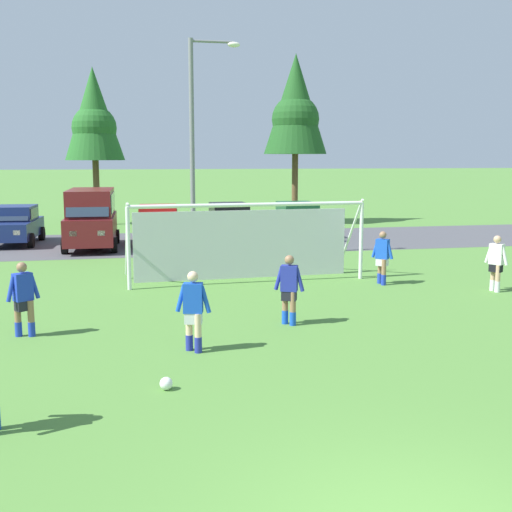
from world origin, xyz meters
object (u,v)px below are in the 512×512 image
Objects in this scene: parked_car_slot_far_left at (15,225)px; parked_car_slot_center at (229,221)px; soccer_ball at (166,383)px; parked_car_slot_center_left at (158,224)px; soccer_goal at (244,239)px; player_striker_near at (23,299)px; player_winger_left at (496,264)px; player_defender_far at (289,290)px; parked_car_slot_left at (91,217)px; parked_car_slot_center_right at (298,220)px; player_trailing_back at (382,258)px; street_lamp at (197,148)px; player_midfield_center at (193,311)px.

parked_car_slot_center is at bearing -1.69° from parked_car_slot_far_left.
soccer_ball is 18.98m from parked_car_slot_center_left.
soccer_goal is (3.12, 9.54, 1.18)m from soccer_ball.
player_winger_left is at bearing 10.08° from player_striker_near.
parked_car_slot_center reaches higher than player_striker_near.
parked_car_slot_left reaches higher than player_defender_far.
soccer_ball is at bearing -83.79° from parked_car_slot_left.
parked_car_slot_center_right reaches higher than player_winger_left.
soccer_goal is 4.35m from player_trailing_back.
player_trailing_back is at bearing 149.17° from player_winger_left.
parked_car_slot_left is 1.15× the size of parked_car_slot_center_right.
player_defender_far is 0.20× the size of street_lamp.
parked_car_slot_center is at bearing 78.36° from player_midfield_center.
player_winger_left is 20.58m from parked_car_slot_far_left.
player_striker_near is at bearing -123.61° from parked_car_slot_center_right.
player_winger_left is at bearing 19.75° from player_defender_far.
player_trailing_back is 11.81m from parked_car_slot_center_right.
player_striker_near is 1.00× the size of player_defender_far.
parked_car_slot_center and parked_car_slot_center_right have the same top height.
player_defender_far is at bearing 50.40° from soccer_ball.
parked_car_slot_far_left is at bearing 178.31° from parked_car_slot_center.
parked_car_slot_center is (6.26, 1.76, -0.47)m from parked_car_slot_left.
parked_car_slot_far_left is (-2.58, 16.03, 0.05)m from player_striker_near.
player_trailing_back is 0.39× the size of parked_car_slot_center_right.
parked_car_slot_center_left is at bearing 103.21° from soccer_goal.
soccer_goal reaches higher than player_defender_far.
player_trailing_back is 8.60m from street_lamp.
parked_car_slot_center_left reaches higher than player_winger_left.
soccer_ball is 0.03× the size of street_lamp.
player_defender_far is at bearing -62.42° from parked_car_slot_far_left.
street_lamp is (-0.94, 10.28, 3.41)m from player_defender_far.
parked_car_slot_center_right is (-2.25, 13.48, 0.05)m from player_winger_left.
player_midfield_center is 0.38× the size of parked_car_slot_far_left.
parked_car_slot_far_left is at bearing 117.58° from player_defender_far.
player_midfield_center is 1.00× the size of player_trailing_back.
parked_car_slot_far_left is (-15.30, 13.77, 0.05)m from player_winger_left.
player_defender_far is 7.26m from player_winger_left.
player_midfield_center is at bearing -90.78° from parked_car_slot_center_left.
parked_car_slot_far_left is 0.89× the size of parked_car_slot_left.
player_midfield_center is 10.11m from player_winger_left.
parked_car_slot_center_right is at bearing 56.39° from player_striker_near.
soccer_goal is 8.17m from player_striker_near.
soccer_ball is 0.05× the size of parked_car_slot_center_left.
soccer_ball is 10.11m from soccer_goal.
soccer_ball is at bearing -108.13° from soccer_goal.
soccer_ball is at bearing -74.92° from parked_car_slot_far_left.
parked_car_slot_center is 6.92m from street_lamp.
parked_car_slot_far_left is at bearing 149.19° from parked_car_slot_left.
parked_car_slot_far_left is at bearing 99.16° from player_striker_near.
parked_car_slot_center_left is (2.87, 1.03, -0.47)m from parked_car_slot_left.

